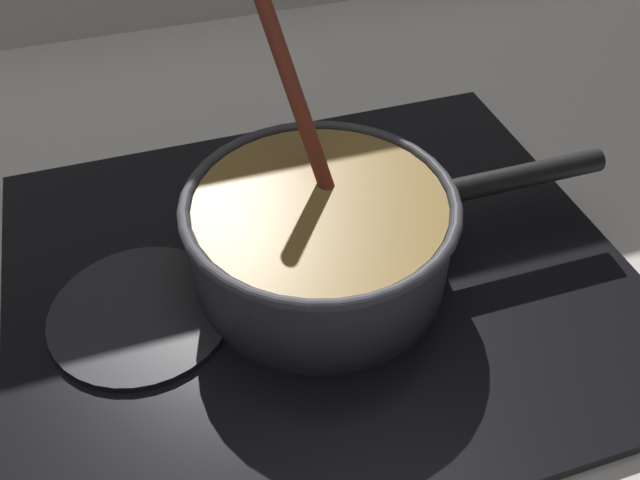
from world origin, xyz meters
The scene contains 4 objects.
hob_plate centered at (0.10, 0.22, 0.01)m, with size 0.56×0.48×0.01m, color black.
burner_ring centered at (0.10, 0.22, 0.02)m, with size 0.19×0.19×0.01m, color #592D0C.
spare_burner centered at (-0.07, 0.22, 0.01)m, with size 0.16×0.16×0.01m, color #262628.
cooking_pan centered at (0.10, 0.22, 0.06)m, with size 0.40×0.26×0.26m.
Camera 1 is at (-0.04, -0.19, 0.47)m, focal length 38.44 mm.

